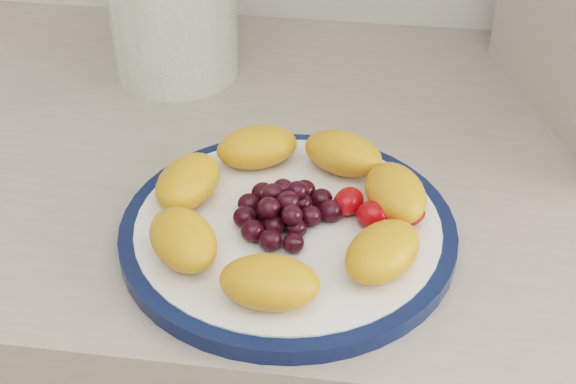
# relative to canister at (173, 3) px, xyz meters

# --- Properties ---
(plate_rim) EXTENTS (0.29, 0.29, 0.01)m
(plate_rim) POSITION_rel_canister_xyz_m (0.17, -0.28, -0.08)
(plate_rim) COLOR #0B173C
(plate_rim) RESTS_ON counter
(plate_face) EXTENTS (0.26, 0.26, 0.02)m
(plate_face) POSITION_rel_canister_xyz_m (0.17, -0.28, -0.08)
(plate_face) COLOR white
(plate_face) RESTS_ON counter
(canister) EXTENTS (0.16, 0.16, 0.17)m
(canister) POSITION_rel_canister_xyz_m (0.00, 0.00, 0.00)
(canister) COLOR #40621C
(canister) RESTS_ON counter
(fruit_plate) EXTENTS (0.25, 0.24, 0.04)m
(fruit_plate) POSITION_rel_canister_xyz_m (0.17, -0.28, -0.05)
(fruit_plate) COLOR orange
(fruit_plate) RESTS_ON plate_face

